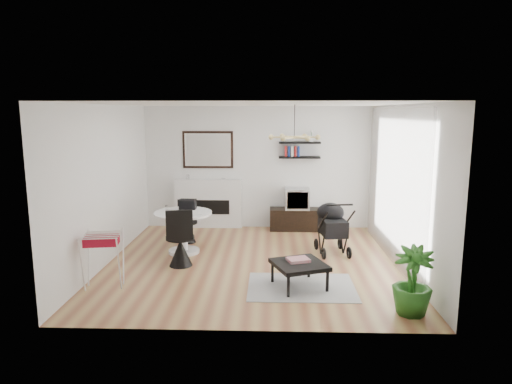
{
  "coord_description": "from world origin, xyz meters",
  "views": [
    {
      "loc": [
        0.32,
        -7.57,
        2.58
      ],
      "look_at": [
        0.04,
        0.4,
        1.17
      ],
      "focal_mm": 32.0,
      "sensor_mm": 36.0,
      "label": 1
    }
  ],
  "objects_px": {
    "fireplace": "(208,197)",
    "tv_console": "(299,219)",
    "dining_table": "(183,226)",
    "stroller": "(332,229)",
    "drying_rack": "(103,259)",
    "potted_plant": "(412,281)",
    "coffee_table": "(299,265)",
    "crt_tv": "(297,199)"
  },
  "relations": [
    {
      "from": "dining_table",
      "to": "potted_plant",
      "type": "distance_m",
      "value": 4.23
    },
    {
      "from": "tv_console",
      "to": "dining_table",
      "type": "relative_size",
      "value": 1.2
    },
    {
      "from": "fireplace",
      "to": "potted_plant",
      "type": "relative_size",
      "value": 2.41
    },
    {
      "from": "dining_table",
      "to": "coffee_table",
      "type": "bearing_deg",
      "value": -38.44
    },
    {
      "from": "tv_console",
      "to": "stroller",
      "type": "distance_m",
      "value": 1.73
    },
    {
      "from": "dining_table",
      "to": "coffee_table",
      "type": "relative_size",
      "value": 1.14
    },
    {
      "from": "fireplace",
      "to": "coffee_table",
      "type": "relative_size",
      "value": 2.33
    },
    {
      "from": "tv_console",
      "to": "potted_plant",
      "type": "relative_size",
      "value": 1.41
    },
    {
      "from": "dining_table",
      "to": "stroller",
      "type": "bearing_deg",
      "value": 2.21
    },
    {
      "from": "drying_rack",
      "to": "potted_plant",
      "type": "height_order",
      "value": "potted_plant"
    },
    {
      "from": "tv_console",
      "to": "drying_rack",
      "type": "bearing_deg",
      "value": -131.51
    },
    {
      "from": "tv_console",
      "to": "dining_table",
      "type": "height_order",
      "value": "dining_table"
    },
    {
      "from": "fireplace",
      "to": "crt_tv",
      "type": "bearing_deg",
      "value": -4.59
    },
    {
      "from": "crt_tv",
      "to": "dining_table",
      "type": "distance_m",
      "value": 2.8
    },
    {
      "from": "drying_rack",
      "to": "potted_plant",
      "type": "bearing_deg",
      "value": -19.28
    },
    {
      "from": "fireplace",
      "to": "tv_console",
      "type": "height_order",
      "value": "fireplace"
    },
    {
      "from": "dining_table",
      "to": "potted_plant",
      "type": "height_order",
      "value": "potted_plant"
    },
    {
      "from": "tv_console",
      "to": "potted_plant",
      "type": "xyz_separation_m",
      "value": [
        1.21,
        -4.23,
        0.21
      ]
    },
    {
      "from": "drying_rack",
      "to": "coffee_table",
      "type": "distance_m",
      "value": 2.9
    },
    {
      "from": "dining_table",
      "to": "potted_plant",
      "type": "relative_size",
      "value": 1.18
    },
    {
      "from": "crt_tv",
      "to": "coffee_table",
      "type": "bearing_deg",
      "value": -92.41
    },
    {
      "from": "crt_tv",
      "to": "dining_table",
      "type": "relative_size",
      "value": 0.5
    },
    {
      "from": "stroller",
      "to": "coffee_table",
      "type": "relative_size",
      "value": 1.11
    },
    {
      "from": "tv_console",
      "to": "crt_tv",
      "type": "distance_m",
      "value": 0.47
    },
    {
      "from": "dining_table",
      "to": "tv_console",
      "type": "bearing_deg",
      "value": 38.22
    },
    {
      "from": "stroller",
      "to": "potted_plant",
      "type": "bearing_deg",
      "value": -82.62
    },
    {
      "from": "fireplace",
      "to": "dining_table",
      "type": "xyz_separation_m",
      "value": [
        -0.2,
        -1.9,
        -0.18
      ]
    },
    {
      "from": "tv_console",
      "to": "potted_plant",
      "type": "distance_m",
      "value": 4.4
    },
    {
      "from": "fireplace",
      "to": "dining_table",
      "type": "bearing_deg",
      "value": -96.06
    },
    {
      "from": "tv_console",
      "to": "drying_rack",
      "type": "distance_m",
      "value": 4.65
    },
    {
      "from": "crt_tv",
      "to": "potted_plant",
      "type": "height_order",
      "value": "crt_tv"
    },
    {
      "from": "coffee_table",
      "to": "potted_plant",
      "type": "relative_size",
      "value": 1.03
    },
    {
      "from": "tv_console",
      "to": "crt_tv",
      "type": "height_order",
      "value": "crt_tv"
    },
    {
      "from": "tv_console",
      "to": "coffee_table",
      "type": "xyz_separation_m",
      "value": [
        -0.18,
        -3.36,
        0.1
      ]
    },
    {
      "from": "dining_table",
      "to": "drying_rack",
      "type": "bearing_deg",
      "value": -116.39
    },
    {
      "from": "drying_rack",
      "to": "fireplace",
      "type": "bearing_deg",
      "value": 64.4
    },
    {
      "from": "fireplace",
      "to": "potted_plant",
      "type": "bearing_deg",
      "value": -53.68
    },
    {
      "from": "fireplace",
      "to": "dining_table",
      "type": "relative_size",
      "value": 2.05
    },
    {
      "from": "stroller",
      "to": "coffee_table",
      "type": "height_order",
      "value": "stroller"
    },
    {
      "from": "drying_rack",
      "to": "potted_plant",
      "type": "relative_size",
      "value": 0.92
    },
    {
      "from": "crt_tv",
      "to": "potted_plant",
      "type": "relative_size",
      "value": 0.58
    },
    {
      "from": "fireplace",
      "to": "stroller",
      "type": "xyz_separation_m",
      "value": [
        2.53,
        -1.8,
        -0.24
      ]
    }
  ]
}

